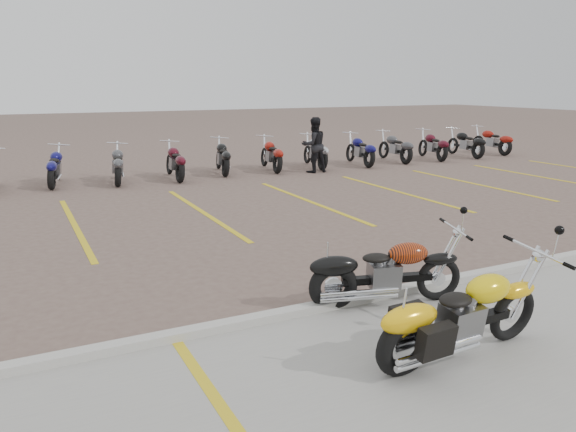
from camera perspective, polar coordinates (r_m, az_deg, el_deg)
name	(u,v)px	position (r m, az deg, el deg)	size (l,w,h in m)	color
ground	(282,263)	(9.06, -0.65, -4.76)	(100.00, 100.00, 0.00)	#6F5B4F
concrete_apron	(498,400)	(5.71, 20.52, -17.12)	(60.00, 5.00, 0.01)	#9E9B93
curb	(349,301)	(7.40, 6.22, -8.62)	(60.00, 0.18, 0.12)	#ADAAA3
parking_stripes	(203,212)	(12.65, -8.60, 0.36)	(38.00, 5.50, 0.01)	gold
yellow_cruiser	(455,318)	(6.15, 16.63, -9.93)	(2.19, 0.34, 0.90)	black
flame_cruiser	(382,275)	(7.34, 9.56, -5.92)	(2.01, 0.66, 0.84)	black
person_b	(314,145)	(18.06, 2.65, 7.22)	(0.86, 0.67, 1.76)	black
bg_bike_row	(247,155)	(18.17, -4.16, 6.18)	(22.41, 2.08, 1.10)	black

